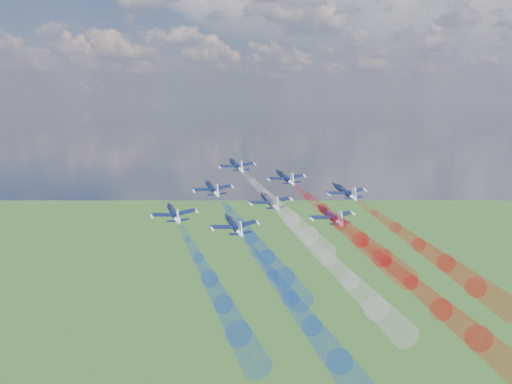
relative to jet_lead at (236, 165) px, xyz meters
The scene contains 16 objects.
jet_lead is the anchor object (origin of this frame).
trail_lead 31.62m from the jet_lead, 38.49° to the right, with size 4.45×51.44×4.45m, color white, non-canonical shape.
jet_inner_left 16.39m from the jet_lead, 79.38° to the right, with size 10.69×13.36×3.56m, color black, non-canonical shape.
trail_inner_left 45.42m from the jet_lead, 52.03° to the right, with size 4.45×51.44×4.45m, color blue, non-canonical shape.
jet_inner_right 16.40m from the jet_lead, ahead, with size 10.69×13.36×3.56m, color black, non-canonical shape.
trail_inner_right 46.03m from the jet_lead, 26.52° to the right, with size 4.45×51.44×4.45m, color red, non-canonical shape.
jet_outer_left 35.58m from the jet_lead, 80.46° to the right, with size 10.69×13.36×3.56m, color black, non-canonical shape.
trail_outer_left 62.94m from the jet_lead, 60.74° to the right, with size 4.45×51.44×4.45m, color blue, non-canonical shape.
jet_center_third 27.98m from the jet_lead, 39.63° to the right, with size 10.69×13.36×3.56m, color black, non-canonical shape.
trail_center_third 59.59m from the jet_lead, 39.02° to the right, with size 4.45×51.44×4.45m, color white, non-canonical shape.
jet_outer_right 33.69m from the jet_lead, ahead, with size 10.69×13.36×3.56m, color black, non-canonical shape.
trail_outer_right 62.04m from the jet_lead, 19.41° to the right, with size 4.45×51.44×4.45m, color red, non-canonical shape.
jet_rear_left 39.65m from the jet_lead, 57.11° to the right, with size 10.69×13.36×3.56m, color black, non-canonical shape.
trail_rear_left 70.38m from the jet_lead, 48.83° to the right, with size 4.45×51.44×4.45m, color blue, non-canonical shape.
jet_rear_right 40.90m from the jet_lead, 24.47° to the right, with size 10.69×13.36×3.56m, color black, non-canonical shape.
trail_rear_right 72.01m from the jet_lead, 30.57° to the right, with size 4.45×51.44×4.45m, color red, non-canonical shape.
Camera 1 is at (89.71, -115.07, 173.16)m, focal length 39.26 mm.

